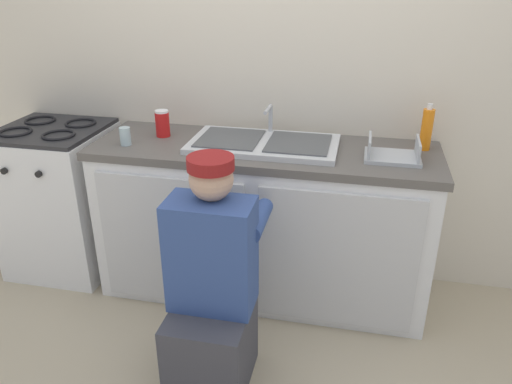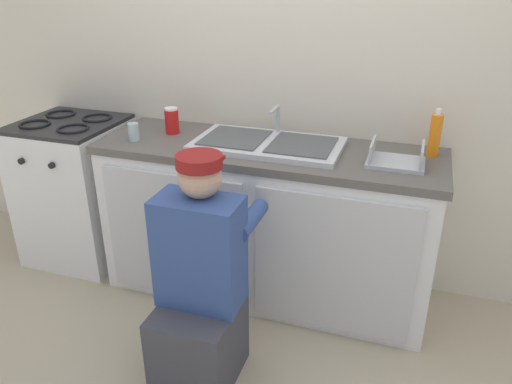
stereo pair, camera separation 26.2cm
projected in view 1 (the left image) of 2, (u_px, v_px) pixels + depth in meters
ground_plane at (252, 316)px, 2.84m from camera, size 12.00×12.00×0.00m
back_wall at (276, 73)px, 2.89m from camera, size 6.00×0.10×2.50m
counter_cabinet at (263, 225)px, 2.91m from camera, size 1.86×0.62×0.87m
countertop at (264, 150)px, 2.73m from camera, size 1.90×0.62×0.04m
sink_double_basin at (264, 143)px, 2.72m from camera, size 0.80×0.44×0.19m
stove_range at (62, 199)px, 3.16m from camera, size 0.62×0.62×0.95m
plumber_person at (212, 295)px, 2.26m from camera, size 0.42×0.61×1.10m
soda_cup_red at (162, 123)px, 2.86m from camera, size 0.08×0.08×0.15m
dish_rack_tray at (393, 154)px, 2.54m from camera, size 0.28×0.22×0.11m
water_glass at (125, 136)px, 2.73m from camera, size 0.06×0.06×0.10m
soap_bottle_orange at (427, 129)px, 2.63m from camera, size 0.06×0.06×0.25m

